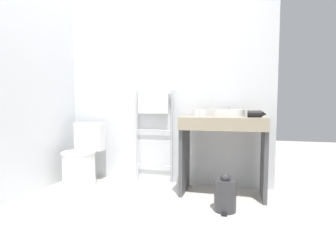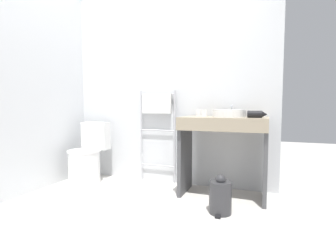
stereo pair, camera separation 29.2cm
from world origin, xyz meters
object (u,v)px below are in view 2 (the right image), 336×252
(toilet, at_px, (87,159))
(hair_dryer, at_px, (256,114))
(cup_near_edge, at_px, (204,113))
(towel_radiator, at_px, (157,115))
(sink_basin, at_px, (230,113))
(cup_near_wall, at_px, (199,113))
(trash_bin, at_px, (220,196))

(toilet, relative_size, hair_dryer, 4.14)
(cup_near_edge, distance_m, hair_dryer, 0.60)
(cup_near_edge, relative_size, hair_dryer, 0.41)
(toilet, bearing_deg, towel_radiator, 21.65)
(sink_basin, distance_m, cup_near_edge, 0.31)
(towel_radiator, xyz_separation_m, cup_near_wall, (0.57, -0.07, 0.03))
(cup_near_edge, relative_size, trash_bin, 0.21)
(sink_basin, xyz_separation_m, cup_near_edge, (-0.30, 0.07, -0.00))
(cup_near_wall, distance_m, hair_dryer, 0.69)
(cup_near_wall, height_order, hair_dryer, cup_near_wall)
(toilet, xyz_separation_m, hair_dryer, (2.06, 0.01, 0.60))
(hair_dryer, bearing_deg, cup_near_edge, 162.10)
(sink_basin, height_order, hair_dryer, sink_basin)
(toilet, bearing_deg, sink_basin, 3.97)
(cup_near_wall, height_order, trash_bin, cup_near_wall)
(cup_near_edge, xyz_separation_m, trash_bin, (0.30, -0.57, -0.75))
(sink_basin, relative_size, hair_dryer, 1.88)
(towel_radiator, bearing_deg, toilet, -158.35)
(cup_near_wall, distance_m, cup_near_edge, 0.10)
(sink_basin, relative_size, cup_near_edge, 4.60)
(sink_basin, xyz_separation_m, hair_dryer, (0.27, -0.12, -0.01))
(sink_basin, bearing_deg, trash_bin, -90.32)
(sink_basin, bearing_deg, cup_near_edge, 167.50)
(sink_basin, xyz_separation_m, trash_bin, (-0.00, -0.51, -0.75))
(toilet, xyz_separation_m, trash_bin, (1.78, -0.38, -0.14))
(toilet, bearing_deg, hair_dryer, 0.14)
(hair_dryer, relative_size, trash_bin, 0.52)
(toilet, height_order, trash_bin, toilet)
(toilet, xyz_separation_m, sink_basin, (1.78, 0.12, 0.61))
(towel_radiator, distance_m, hair_dryer, 1.26)
(toilet, height_order, cup_near_wall, cup_near_wall)
(sink_basin, height_order, cup_near_wall, cup_near_wall)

